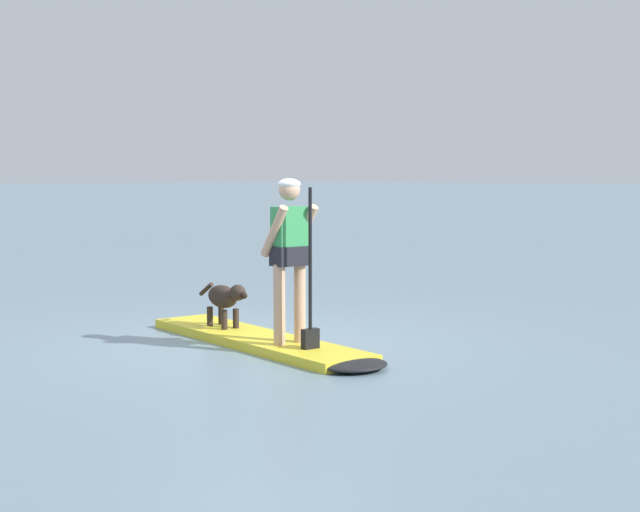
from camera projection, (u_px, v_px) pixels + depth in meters
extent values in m
plane|color=slate|center=(256.00, 344.00, 9.83)|extent=(400.00, 400.00, 0.00)
cube|color=yellow|center=(256.00, 340.00, 9.82)|extent=(3.38, 1.17, 0.10)
ellipsoid|color=black|center=(355.00, 365.00, 8.52)|extent=(0.65, 0.74, 0.10)
cylinder|color=tan|center=(300.00, 303.00, 9.38)|extent=(0.12, 0.12, 0.83)
cylinder|color=tan|center=(279.00, 305.00, 9.22)|extent=(0.12, 0.12, 0.83)
cube|color=black|center=(290.00, 256.00, 9.25)|extent=(0.27, 0.39, 0.20)
cube|color=#338C4C|center=(289.00, 235.00, 9.23)|extent=(0.25, 0.37, 0.58)
sphere|color=tan|center=(289.00, 190.00, 9.19)|extent=(0.22, 0.22, 0.22)
ellipsoid|color=white|center=(289.00, 184.00, 9.19)|extent=(0.23, 0.23, 0.11)
cylinder|color=tan|center=(304.00, 230.00, 9.35)|extent=(0.43, 0.15, 0.54)
cylinder|color=tan|center=(274.00, 231.00, 9.11)|extent=(0.43, 0.15, 0.54)
cylinder|color=black|center=(310.00, 269.00, 8.99)|extent=(0.04, 0.04, 1.61)
cube|color=black|center=(310.00, 339.00, 9.05)|extent=(0.11, 0.19, 0.20)
ellipsoid|color=#2D231E|center=(223.00, 297.00, 10.32)|extent=(0.55, 0.29, 0.26)
ellipsoid|color=#2D231E|center=(238.00, 293.00, 10.07)|extent=(0.24, 0.19, 0.18)
ellipsoid|color=black|center=(243.00, 295.00, 9.98)|extent=(0.13, 0.10, 0.08)
cylinder|color=#2D231E|center=(206.00, 289.00, 10.60)|extent=(0.27, 0.09, 0.18)
cylinder|color=#2D231E|center=(236.00, 318.00, 10.27)|extent=(0.07, 0.07, 0.22)
cylinder|color=#2D231E|center=(224.00, 320.00, 10.18)|extent=(0.07, 0.07, 0.22)
cylinder|color=#2D231E|center=(221.00, 315.00, 10.52)|extent=(0.07, 0.07, 0.22)
cylinder|color=#2D231E|center=(210.00, 316.00, 10.42)|extent=(0.07, 0.07, 0.22)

